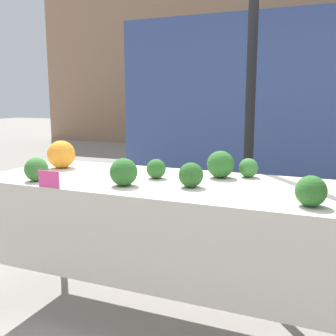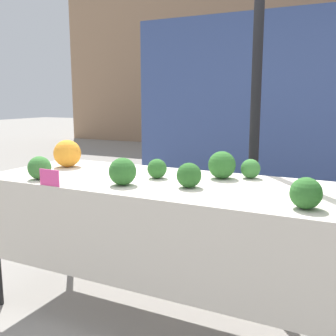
{
  "view_description": "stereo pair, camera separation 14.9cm",
  "coord_description": "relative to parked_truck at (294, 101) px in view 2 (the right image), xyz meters",
  "views": [
    {
      "loc": [
        0.89,
        -2.14,
        1.38
      ],
      "look_at": [
        0.0,
        0.0,
        0.97
      ],
      "focal_mm": 42.0,
      "sensor_mm": 36.0,
      "label": 1
    },
    {
      "loc": [
        1.03,
        -2.08,
        1.38
      ],
      "look_at": [
        0.0,
        0.0,
        0.97
      ],
      "focal_mm": 42.0,
      "sensor_mm": 36.0,
      "label": 2
    }
  ],
  "objects": [
    {
      "name": "romanesco_head",
      "position": [
        -1.08,
        -4.04,
        -0.38
      ],
      "size": [
        0.17,
        0.17,
        0.13
      ],
      "color": "#93B238",
      "rests_on": "market_table"
    },
    {
      "name": "price_sign",
      "position": [
        -0.59,
        -4.78,
        -0.4
      ],
      "size": [
        0.14,
        0.01,
        0.09
      ],
      "color": "#EF4793",
      "rests_on": "market_table"
    },
    {
      "name": "parked_truck",
      "position": [
        0.0,
        0.0,
        0.0
      ],
      "size": [
        4.51,
        2.29,
        2.51
      ],
      "color": "#384C84",
      "rests_on": "ground_plane"
    },
    {
      "name": "broccoli_head_1",
      "position": [
        0.78,
        -4.63,
        -0.37
      ],
      "size": [
        0.14,
        0.14,
        0.14
      ],
      "color": "#2D6628",
      "rests_on": "market_table"
    },
    {
      "name": "broccoli_head_8",
      "position": [
        -0.14,
        -4.32,
        -0.38
      ],
      "size": [
        0.12,
        0.12,
        0.12
      ],
      "color": "#2D6628",
      "rests_on": "market_table"
    },
    {
      "name": "tent_pole",
      "position": [
        0.31,
        -3.7,
        -0.04
      ],
      "size": [
        0.07,
        0.07,
        2.58
      ],
      "color": "black",
      "rests_on": "ground_plane"
    },
    {
      "name": "broccoli_head_2",
      "position": [
        -0.22,
        -4.58,
        -0.37
      ],
      "size": [
        0.16,
        0.16,
        0.16
      ],
      "color": "#2D6628",
      "rests_on": "market_table"
    },
    {
      "name": "broccoli_head_7",
      "position": [
        0.38,
        -4.06,
        -0.38
      ],
      "size": [
        0.12,
        0.12,
        0.12
      ],
      "color": "#387533",
      "rests_on": "market_table"
    },
    {
      "name": "broccoli_head_5",
      "position": [
        0.14,
        -4.47,
        -0.38
      ],
      "size": [
        0.14,
        0.14,
        0.14
      ],
      "color": "#285B23",
      "rests_on": "market_table"
    },
    {
      "name": "broccoli_head_6",
      "position": [
        0.23,
        -4.14,
        -0.36
      ],
      "size": [
        0.17,
        0.17,
        0.17
      ],
      "color": "#2D6628",
      "rests_on": "market_table"
    },
    {
      "name": "ground_plane",
      "position": [
        -0.04,
        -4.36,
        -1.34
      ],
      "size": [
        40.0,
        40.0,
        0.0
      ],
      "primitive_type": "plane",
      "color": "gray"
    },
    {
      "name": "building_facade",
      "position": [
        -0.04,
        4.7,
        1.79
      ],
      "size": [
        16.0,
        0.6,
        6.25
      ],
      "color": "#9E7A5B",
      "rests_on": "ground_plane"
    },
    {
      "name": "market_table",
      "position": [
        -0.04,
        -4.43,
        -0.55
      ],
      "size": [
        2.32,
        0.85,
        0.89
      ],
      "color": "beige",
      "rests_on": "ground_plane"
    },
    {
      "name": "orange_cauliflower",
      "position": [
        -0.92,
        -4.24,
        -0.35
      ],
      "size": [
        0.2,
        0.2,
        0.2
      ],
      "color": "orange",
      "rests_on": "market_table"
    },
    {
      "name": "broccoli_head_0",
      "position": [
        -0.77,
        -4.66,
        -0.37
      ],
      "size": [
        0.14,
        0.14,
        0.14
      ],
      "color": "#387533",
      "rests_on": "market_table"
    }
  ]
}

